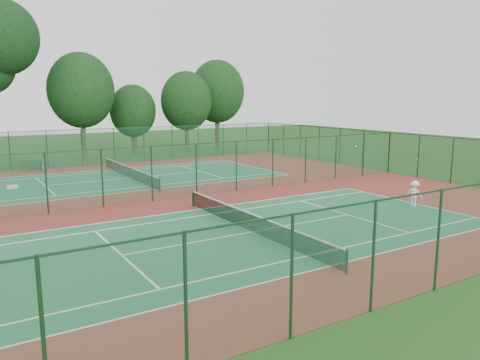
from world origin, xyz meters
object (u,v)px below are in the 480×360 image
Objects in this scene: bench at (33,165)px; kit_bag at (12,187)px; player_near at (414,194)px; trash_bin at (43,165)px.

bench reaches higher than kit_bag.
player_near reaches higher than trash_bin.
bench is at bearing 15.68° from player_near.
bench is 8.27m from kit_bag.
trash_bin is at bearing 30.90° from bench.
kit_bag is at bearing -99.28° from bench.
kit_bag is at bearing -112.19° from trash_bin.
bench is at bearing 69.32° from kit_bag.
trash_bin is 1.31× the size of kit_bag.
player_near is at bearing -46.67° from kit_bag.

